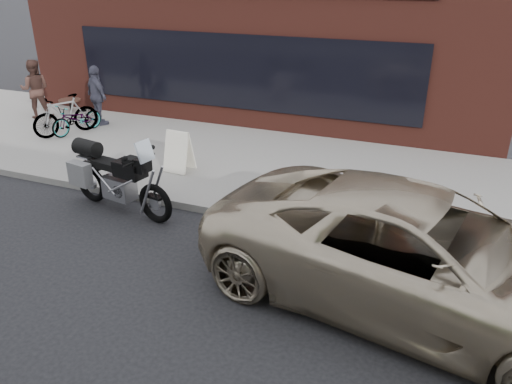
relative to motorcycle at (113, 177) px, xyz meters
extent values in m
plane|color=black|center=(2.17, -3.54, -0.67)|extent=(120.00, 120.00, 0.00)
cube|color=gray|center=(2.17, 3.46, -0.60)|extent=(44.00, 6.00, 0.15)
cube|color=#56241C|center=(0.17, 10.46, 1.58)|extent=(14.00, 10.00, 4.50)
cube|color=black|center=(0.17, 5.43, 1.03)|extent=(10.00, 0.08, 2.00)
torus|color=black|center=(-0.67, 0.15, -0.30)|extent=(0.77, 0.26, 0.76)
torus|color=black|center=(1.01, -0.16, -0.30)|extent=(0.77, 0.26, 0.76)
cube|color=#B7B7BC|center=(0.11, 0.01, -0.20)|extent=(0.68, 0.45, 0.43)
cube|color=black|center=(0.45, -0.05, 0.26)|extent=(0.63, 0.46, 0.30)
cube|color=black|center=(-0.11, 0.05, 0.24)|extent=(0.67, 0.43, 0.14)
cube|color=black|center=(-0.51, 0.12, 0.15)|extent=(0.38, 0.31, 0.16)
cube|color=black|center=(0.78, -0.12, 0.41)|extent=(0.25, 0.31, 0.25)
cube|color=silver|center=(0.86, -0.13, 0.69)|extent=(0.22, 0.37, 0.38)
cylinder|color=black|center=(0.70, -0.10, 0.49)|extent=(0.18, 0.79, 0.03)
cube|color=#B7B7BC|center=(-0.64, 0.14, 0.30)|extent=(0.37, 0.39, 0.03)
cube|color=slate|center=(-0.65, -0.16, 0.03)|extent=(0.51, 0.29, 0.46)
cylinder|color=black|center=(-0.64, 0.14, 0.46)|extent=(0.59, 0.41, 0.32)
cylinder|color=#B7B7BC|center=(-0.31, 0.27, -0.28)|extent=(0.64, 0.20, 0.22)
imported|color=#C2B297|center=(5.67, -0.94, 0.15)|extent=(6.31, 3.78, 1.64)
imported|color=gray|center=(-3.64, 3.28, -0.12)|extent=(0.90, 1.63, 0.81)
imported|color=gray|center=(-3.83, 3.08, 0.01)|extent=(1.27, 1.81, 1.07)
cube|color=white|center=(0.29, 1.82, -0.07)|extent=(0.59, 0.32, 0.91)
cube|color=white|center=(0.31, 2.06, -0.07)|extent=(0.59, 0.32, 0.91)
cylinder|color=black|center=(-5.36, 4.97, -0.35)|extent=(0.06, 0.06, 0.34)
cylinder|color=#43291F|center=(-5.36, 4.97, -0.16)|extent=(0.66, 0.66, 0.04)
imported|color=#4D3029|center=(-5.75, 4.07, 0.34)|extent=(1.06, 1.00, 1.72)
imported|color=#3D3E4E|center=(-3.59, 4.16, 0.32)|extent=(1.07, 0.80, 1.68)
camera|label=1|loc=(5.78, -7.09, 3.68)|focal=35.00mm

